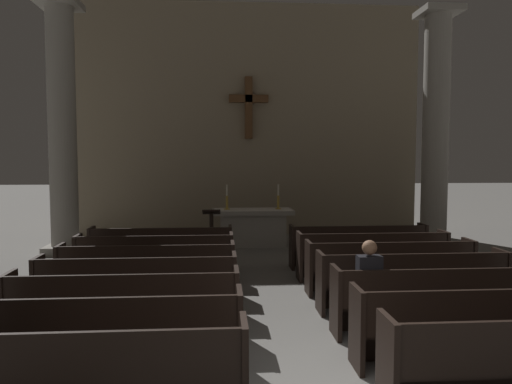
{
  "coord_description": "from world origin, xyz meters",
  "views": [
    {
      "loc": [
        -0.88,
        -4.32,
        2.42
      ],
      "look_at": [
        0.0,
        7.57,
        1.57
      ],
      "focal_mm": 34.1,
      "sensor_mm": 36.0,
      "label": 1
    }
  ],
  "objects_px": {
    "pew_left_row_5": "(147,271)",
    "pew_right_row_3": "(442,300)",
    "pew_right_row_7": "(358,246)",
    "column_left_second": "(62,132)",
    "pew_right_row_6": "(372,255)",
    "pew_left_row_4": "(138,286)",
    "column_right_second": "(436,133)",
    "candlestick_left": "(227,201)",
    "pew_left_row_3": "(124,307)",
    "lone_worshipper": "(367,285)",
    "lectern": "(212,233)",
    "pew_left_row_1": "(80,377)",
    "candlestick_right": "(278,201)",
    "pew_right_row_5": "(390,267)",
    "pew_left_row_7": "(162,249)",
    "pew_right_row_4": "(412,281)",
    "pew_right_row_2": "(481,325)",
    "pew_left_row_2": "(106,335)",
    "pew_left_row_6": "(155,259)",
    "altar": "(253,227)"
  },
  "relations": [
    {
      "from": "pew_left_row_5",
      "to": "pew_right_row_3",
      "type": "relative_size",
      "value": 1.0
    },
    {
      "from": "pew_right_row_7",
      "to": "column_left_second",
      "type": "distance_m",
      "value": 7.69
    },
    {
      "from": "pew_right_row_6",
      "to": "pew_left_row_4",
      "type": "bearing_deg",
      "value": -154.62
    },
    {
      "from": "column_right_second",
      "to": "candlestick_left",
      "type": "xyz_separation_m",
      "value": [
        -5.49,
        0.64,
        -1.82
      ]
    },
    {
      "from": "pew_left_row_3",
      "to": "pew_right_row_6",
      "type": "relative_size",
      "value": 1.0
    },
    {
      "from": "pew_left_row_4",
      "to": "lone_worshipper",
      "type": "xyz_separation_m",
      "value": [
        3.23,
        -0.97,
        0.22
      ]
    },
    {
      "from": "column_right_second",
      "to": "lectern",
      "type": "bearing_deg",
      "value": -174.54
    },
    {
      "from": "pew_left_row_3",
      "to": "pew_left_row_5",
      "type": "height_order",
      "value": "same"
    },
    {
      "from": "candlestick_left",
      "to": "lectern",
      "type": "relative_size",
      "value": 0.59
    },
    {
      "from": "pew_left_row_1",
      "to": "lone_worshipper",
      "type": "height_order",
      "value": "lone_worshipper"
    },
    {
      "from": "pew_left_row_3",
      "to": "pew_right_row_6",
      "type": "distance_m",
      "value": 5.23
    },
    {
      "from": "pew_left_row_5",
      "to": "pew_right_row_3",
      "type": "xyz_separation_m",
      "value": [
        4.26,
        -2.02,
        0.0
      ]
    },
    {
      "from": "column_left_second",
      "to": "lectern",
      "type": "relative_size",
      "value": 5.43
    },
    {
      "from": "pew_left_row_3",
      "to": "lectern",
      "type": "bearing_deg",
      "value": 79.6
    },
    {
      "from": "column_right_second",
      "to": "candlestick_left",
      "type": "bearing_deg",
      "value": 173.39
    },
    {
      "from": "pew_left_row_1",
      "to": "candlestick_right",
      "type": "relative_size",
      "value": 4.41
    },
    {
      "from": "candlestick_right",
      "to": "pew_right_row_7",
      "type": "bearing_deg",
      "value": -62.77
    },
    {
      "from": "pew_left_row_4",
      "to": "pew_right_row_5",
      "type": "distance_m",
      "value": 4.38
    },
    {
      "from": "pew_right_row_5",
      "to": "candlestick_left",
      "type": "height_order",
      "value": "candlestick_left"
    },
    {
      "from": "pew_left_row_7",
      "to": "pew_right_row_4",
      "type": "relative_size",
      "value": 1.0
    },
    {
      "from": "pew_left_row_4",
      "to": "pew_right_row_3",
      "type": "distance_m",
      "value": 4.38
    },
    {
      "from": "pew_left_row_1",
      "to": "pew_right_row_2",
      "type": "bearing_deg",
      "value": 13.34
    },
    {
      "from": "pew_left_row_3",
      "to": "pew_left_row_4",
      "type": "bearing_deg",
      "value": 90.0
    },
    {
      "from": "pew_left_row_4",
      "to": "pew_right_row_5",
      "type": "bearing_deg",
      "value": 13.34
    },
    {
      "from": "pew_left_row_5",
      "to": "lectern",
      "type": "bearing_deg",
      "value": 74.01
    },
    {
      "from": "pew_right_row_2",
      "to": "column_right_second",
      "type": "height_order",
      "value": "column_right_second"
    },
    {
      "from": "pew_right_row_7",
      "to": "pew_left_row_7",
      "type": "bearing_deg",
      "value": 180.0
    },
    {
      "from": "pew_left_row_4",
      "to": "pew_right_row_2",
      "type": "bearing_deg",
      "value": -25.38
    },
    {
      "from": "pew_left_row_2",
      "to": "pew_right_row_4",
      "type": "xyz_separation_m",
      "value": [
        4.26,
        2.02,
        0.0
      ]
    },
    {
      "from": "pew_left_row_6",
      "to": "column_left_second",
      "type": "xyz_separation_m",
      "value": [
        -2.66,
        3.15,
        2.57
      ]
    },
    {
      "from": "pew_left_row_1",
      "to": "pew_right_row_4",
      "type": "relative_size",
      "value": 1.0
    },
    {
      "from": "pew_right_row_2",
      "to": "altar",
      "type": "xyz_separation_m",
      "value": [
        -2.13,
        7.83,
        0.06
      ]
    },
    {
      "from": "pew_left_row_5",
      "to": "pew_right_row_7",
      "type": "bearing_deg",
      "value": 25.38
    },
    {
      "from": "column_right_second",
      "to": "lone_worshipper",
      "type": "height_order",
      "value": "column_right_second"
    },
    {
      "from": "pew_left_row_4",
      "to": "pew_left_row_6",
      "type": "xyz_separation_m",
      "value": [
        0.0,
        2.02,
        0.0
      ]
    },
    {
      "from": "pew_left_row_2",
      "to": "candlestick_left",
      "type": "xyz_separation_m",
      "value": [
        1.43,
        7.83,
        0.75
      ]
    },
    {
      "from": "pew_left_row_1",
      "to": "pew_right_row_7",
      "type": "bearing_deg",
      "value": 54.9
    },
    {
      "from": "pew_right_row_5",
      "to": "lectern",
      "type": "distance_m",
      "value": 4.84
    },
    {
      "from": "pew_left_row_1",
      "to": "pew_left_row_7",
      "type": "height_order",
      "value": "same"
    },
    {
      "from": "pew_right_row_7",
      "to": "lectern",
      "type": "relative_size",
      "value": 2.59
    },
    {
      "from": "pew_right_row_4",
      "to": "candlestick_left",
      "type": "distance_m",
      "value": 6.51
    },
    {
      "from": "pew_right_row_6",
      "to": "column_right_second",
      "type": "height_order",
      "value": "column_right_second"
    },
    {
      "from": "pew_left_row_1",
      "to": "candlestick_right",
      "type": "distance_m",
      "value": 9.32
    },
    {
      "from": "pew_left_row_1",
      "to": "pew_left_row_7",
      "type": "xyz_separation_m",
      "value": [
        0.0,
        6.06,
        0.0
      ]
    },
    {
      "from": "pew_left_row_6",
      "to": "pew_left_row_7",
      "type": "height_order",
      "value": "same"
    },
    {
      "from": "pew_right_row_4",
      "to": "pew_right_row_5",
      "type": "height_order",
      "value": "same"
    },
    {
      "from": "pew_left_row_3",
      "to": "lectern",
      "type": "relative_size",
      "value": 2.59
    },
    {
      "from": "column_right_second",
      "to": "lone_worshipper",
      "type": "relative_size",
      "value": 4.75
    },
    {
      "from": "pew_left_row_6",
      "to": "pew_right_row_7",
      "type": "relative_size",
      "value": 1.0
    },
    {
      "from": "pew_left_row_4",
      "to": "lectern",
      "type": "distance_m",
      "value": 4.73
    }
  ]
}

